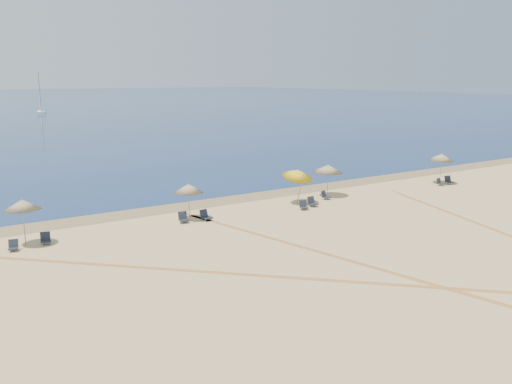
% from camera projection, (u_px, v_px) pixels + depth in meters
% --- Properties ---
extents(wet_sand, '(500.00, 500.00, 0.00)m').
position_uv_depth(wet_sand, '(227.00, 200.00, 40.29)').
color(wet_sand, olive).
rests_on(wet_sand, ground).
extents(umbrella_1, '(1.90, 1.92, 2.61)m').
position_uv_depth(umbrella_1, '(22.00, 205.00, 28.89)').
color(umbrella_1, gray).
rests_on(umbrella_1, ground).
extents(umbrella_2, '(1.90, 1.90, 2.39)m').
position_uv_depth(umbrella_2, '(189.00, 188.00, 34.25)').
color(umbrella_2, gray).
rests_on(umbrella_2, ground).
extents(umbrella_3, '(2.21, 2.28, 2.79)m').
position_uv_depth(umbrella_3, '(298.00, 174.00, 38.54)').
color(umbrella_3, gray).
rests_on(umbrella_3, ground).
extents(umbrella_4, '(2.29, 2.31, 2.49)m').
position_uv_depth(umbrella_4, '(328.00, 169.00, 41.02)').
color(umbrella_4, gray).
rests_on(umbrella_4, ground).
extents(umbrella_5, '(2.13, 2.15, 2.63)m').
position_uv_depth(umbrella_5, '(441.00, 157.00, 45.87)').
color(umbrella_5, gray).
rests_on(umbrella_5, ground).
extents(chair_2, '(0.61, 0.67, 0.59)m').
position_uv_depth(chair_2, '(13.00, 246.00, 28.41)').
color(chair_2, black).
rests_on(chair_2, ground).
extents(chair_3, '(0.63, 0.70, 0.63)m').
position_uv_depth(chair_3, '(46.00, 239.00, 29.61)').
color(chair_3, black).
rests_on(chair_3, ground).
extents(chair_4, '(0.65, 0.73, 0.67)m').
position_uv_depth(chair_4, '(183.00, 218.00, 33.93)').
color(chair_4, black).
rests_on(chair_4, ground).
extents(chair_5, '(0.68, 0.76, 0.69)m').
position_uv_depth(chair_5, '(205.00, 216.00, 34.43)').
color(chair_5, black).
rests_on(chair_5, ground).
extents(chair_6, '(0.67, 0.73, 0.62)m').
position_uv_depth(chair_6, '(304.00, 206.00, 37.25)').
color(chair_6, black).
rests_on(chair_6, ground).
extents(chair_7, '(0.59, 0.68, 0.69)m').
position_uv_depth(chair_7, '(312.00, 202.00, 38.16)').
color(chair_7, black).
rests_on(chair_7, ground).
extents(chair_8, '(0.69, 0.75, 0.63)m').
position_uv_depth(chair_8, '(325.00, 196.00, 40.39)').
color(chair_8, black).
rests_on(chair_8, ground).
extents(chair_9, '(0.56, 0.64, 0.61)m').
position_uv_depth(chair_9, '(440.00, 182.00, 45.52)').
color(chair_9, black).
rests_on(chair_9, ground).
extents(chair_10, '(0.73, 0.80, 0.70)m').
position_uv_depth(chair_10, '(449.00, 180.00, 46.17)').
color(chair_10, black).
rests_on(chair_10, ground).
extents(sailboat_1, '(3.36, 7.12, 10.28)m').
position_uv_depth(sailboat_1, '(40.00, 101.00, 132.58)').
color(sailboat_1, white).
rests_on(sailboat_1, ocean).
extents(tire_tracks, '(53.67, 42.31, 0.00)m').
position_uv_depth(tire_tracks, '(369.00, 254.00, 27.85)').
color(tire_tracks, tan).
rests_on(tire_tracks, ground).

